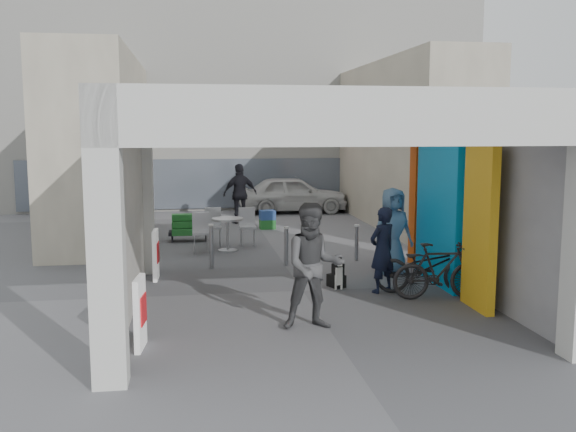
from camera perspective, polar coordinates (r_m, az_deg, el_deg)
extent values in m
plane|color=#5A5A5F|center=(12.05, 1.30, -6.66)|extent=(90.00, 90.00, 0.00)
cube|color=beige|center=(7.66, -15.87, -1.99)|extent=(0.40, 0.40, 3.50)
cube|color=beige|center=(13.59, -12.74, 2.29)|extent=(0.40, 0.40, 3.50)
cube|color=#C9460B|center=(14.45, 11.74, 2.65)|extent=(0.40, 0.40, 3.50)
plane|color=beige|center=(10.61, -13.87, 0.75)|extent=(0.00, 6.40, 6.40)
plane|color=#9B9BA0|center=(11.70, 16.84, 1.28)|extent=(0.00, 6.40, 6.40)
cube|color=#0D95D8|center=(12.71, 13.24, 0.32)|extent=(0.15, 2.00, 2.80)
cube|color=gold|center=(11.08, 16.69, -0.89)|extent=(0.15, 1.00, 2.80)
plane|color=beige|center=(10.69, 2.30, 10.42)|extent=(6.40, 6.40, 0.00)
cube|color=beige|center=(13.69, -0.15, 8.40)|extent=(6.40, 0.30, 0.70)
cube|color=beige|center=(7.71, 6.63, 8.76)|extent=(6.40, 0.30, 0.70)
cube|color=white|center=(13.86, -0.26, 8.18)|extent=(4.20, 0.05, 0.55)
cube|color=white|center=(25.59, -4.16, 10.03)|extent=(18.00, 4.00, 8.00)
cube|color=#515966|center=(23.61, -3.70, 2.93)|extent=(16.20, 0.06, 1.80)
cube|color=white|center=(23.45, -8.65, 7.23)|extent=(2.60, 0.06, 0.50)
cube|color=red|center=(23.71, -0.10, 7.32)|extent=(2.20, 0.06, 0.50)
cube|color=#B8AE99|center=(19.16, -16.16, 5.99)|extent=(2.00, 9.00, 5.00)
cube|color=#B8AE99|center=(20.09, 10.38, 6.24)|extent=(2.00, 9.00, 5.00)
cylinder|color=gray|center=(13.94, -6.83, -2.73)|extent=(0.09, 0.09, 0.95)
cylinder|color=gray|center=(14.14, -0.14, -2.72)|extent=(0.09, 0.09, 0.85)
cylinder|color=gray|center=(14.74, 6.12, -2.41)|extent=(0.09, 0.09, 0.81)
cube|color=white|center=(9.11, -13.03, -8.41)|extent=(0.14, 0.56, 1.00)
cube|color=red|center=(9.10, -12.78, -8.10)|extent=(0.08, 0.39, 0.40)
cube|color=white|center=(13.10, -11.69, -3.40)|extent=(0.10, 0.55, 1.00)
cube|color=red|center=(13.09, -11.52, -3.19)|extent=(0.06, 0.39, 0.40)
cylinder|color=#A6A7AC|center=(15.92, -5.39, -1.68)|extent=(0.07, 0.07, 0.79)
cylinder|color=#A6A7AC|center=(15.99, -5.37, -3.03)|extent=(0.48, 0.48, 0.02)
cylinder|color=#A6A7AC|center=(15.86, -5.40, -0.28)|extent=(0.76, 0.76, 0.05)
cube|color=#A6A7AC|center=(15.71, -7.72, -2.39)|extent=(0.41, 0.41, 0.49)
cube|color=#A6A7AC|center=(15.82, -7.77, -0.54)|extent=(0.41, 0.05, 0.49)
cube|color=#A6A7AC|center=(16.52, -3.60, -1.83)|extent=(0.41, 0.41, 0.49)
cube|color=#A6A7AC|center=(16.64, -3.67, -0.07)|extent=(0.41, 0.05, 0.49)
cube|color=#A6A7AC|center=(16.57, -6.64, -1.84)|extent=(0.41, 0.41, 0.49)
cube|color=#A6A7AC|center=(16.69, -6.69, -0.08)|extent=(0.41, 0.05, 0.49)
cube|color=black|center=(17.45, -8.78, -1.76)|extent=(1.08, 0.54, 0.27)
cube|color=#175120|center=(17.29, -8.79, -1.39)|extent=(0.90, 0.32, 0.16)
cube|color=#175120|center=(17.40, -8.80, -0.74)|extent=(0.90, 0.32, 0.16)
cube|color=#175120|center=(17.50, -8.81, -0.09)|extent=(0.90, 0.32, 0.16)
cube|color=#175120|center=(19.30, -1.84, -0.73)|extent=(0.48, 0.39, 0.28)
cube|color=navy|center=(19.26, -1.85, 0.09)|extent=(0.48, 0.39, 0.28)
cube|color=black|center=(12.34, 4.31, -5.76)|extent=(0.24, 0.32, 0.24)
cube|color=black|center=(12.18, 4.46, -5.08)|extent=(0.19, 0.16, 0.36)
cube|color=white|center=(12.10, 4.55, -5.36)|extent=(0.15, 0.03, 0.34)
cylinder|color=white|center=(12.14, 4.27, -5.90)|extent=(0.04, 0.04, 0.28)
cylinder|color=white|center=(12.16, 4.78, -5.88)|extent=(0.04, 0.04, 0.28)
sphere|color=black|center=(12.11, 4.49, -4.09)|extent=(0.19, 0.19, 0.19)
cube|color=white|center=(12.02, 4.60, -4.28)|extent=(0.08, 0.12, 0.06)
cone|color=black|center=(12.12, 4.22, -3.64)|extent=(0.07, 0.07, 0.08)
cone|color=black|center=(12.14, 4.68, -3.63)|extent=(0.07, 0.07, 0.08)
imported|color=black|center=(11.91, 8.39, -3.00)|extent=(0.69, 0.61, 1.59)
imported|color=#424245|center=(9.66, 2.30, -4.48)|extent=(0.94, 0.73, 1.92)
imported|color=#557CA5|center=(13.45, 9.27, -1.32)|extent=(0.98, 0.75, 1.80)
imported|color=black|center=(20.40, -4.27, 2.00)|extent=(1.19, 0.74, 1.89)
imported|color=black|center=(12.06, 12.24, -4.39)|extent=(1.99, 0.97, 1.00)
imported|color=black|center=(11.68, 13.35, -4.79)|extent=(1.72, 0.59, 1.02)
imported|color=silver|center=(23.00, 0.45, 1.96)|extent=(3.90, 1.62, 1.32)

